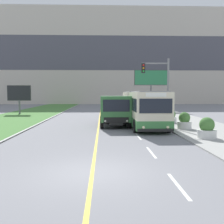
{
  "coord_description": "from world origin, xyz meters",
  "views": [
    {
      "loc": [
        0.4,
        -9.35,
        2.91
      ],
      "look_at": [
        1.1,
        11.17,
        1.4
      ],
      "focal_mm": 42.0,
      "sensor_mm": 36.0,
      "label": 1
    }
  ],
  "objects_px": {
    "dump_truck": "(115,111)",
    "billboard_small": "(19,94)",
    "traffic_light_mast": "(160,84)",
    "planter_round_second": "(184,121)",
    "planter_round_far": "(161,113)",
    "billboard_large": "(151,79)",
    "planter_round_third": "(171,117)",
    "planter_round_near": "(207,129)",
    "city_bus": "(142,108)"
  },
  "relations": [
    {
      "from": "dump_truck",
      "to": "traffic_light_mast",
      "type": "height_order",
      "value": "traffic_light_mast"
    },
    {
      "from": "planter_round_near",
      "to": "dump_truck",
      "type": "bearing_deg",
      "value": 131.28
    },
    {
      "from": "billboard_small",
      "to": "planter_round_near",
      "type": "height_order",
      "value": "billboard_small"
    },
    {
      "from": "billboard_large",
      "to": "billboard_small",
      "type": "relative_size",
      "value": 1.67
    },
    {
      "from": "billboard_small",
      "to": "city_bus",
      "type": "bearing_deg",
      "value": -39.08
    },
    {
      "from": "dump_truck",
      "to": "planter_round_near",
      "type": "height_order",
      "value": "dump_truck"
    },
    {
      "from": "planter_round_second",
      "to": "planter_round_third",
      "type": "relative_size",
      "value": 1.08
    },
    {
      "from": "dump_truck",
      "to": "planter_round_second",
      "type": "relative_size",
      "value": 4.65
    },
    {
      "from": "planter_round_second",
      "to": "planter_round_third",
      "type": "xyz_separation_m",
      "value": [
        0.04,
        4.24,
        -0.04
      ]
    },
    {
      "from": "billboard_small",
      "to": "planter_round_third",
      "type": "relative_size",
      "value": 3.21
    },
    {
      "from": "billboard_small",
      "to": "billboard_large",
      "type": "bearing_deg",
      "value": 17.03
    },
    {
      "from": "dump_truck",
      "to": "billboard_large",
      "type": "bearing_deg",
      "value": 71.25
    },
    {
      "from": "traffic_light_mast",
      "to": "billboard_small",
      "type": "xyz_separation_m",
      "value": [
        -16.1,
        14.69,
        -0.9
      ]
    },
    {
      "from": "planter_round_near",
      "to": "planter_round_second",
      "type": "distance_m",
      "value": 4.24
    },
    {
      "from": "traffic_light_mast",
      "to": "billboard_small",
      "type": "relative_size",
      "value": 1.46
    },
    {
      "from": "planter_round_near",
      "to": "planter_round_far",
      "type": "bearing_deg",
      "value": 90.14
    },
    {
      "from": "dump_truck",
      "to": "billboard_large",
      "type": "height_order",
      "value": "billboard_large"
    },
    {
      "from": "traffic_light_mast",
      "to": "billboard_small",
      "type": "distance_m",
      "value": 21.81
    },
    {
      "from": "planter_round_far",
      "to": "dump_truck",
      "type": "bearing_deg",
      "value": -129.96
    },
    {
      "from": "dump_truck",
      "to": "planter_round_near",
      "type": "bearing_deg",
      "value": -48.72
    },
    {
      "from": "billboard_large",
      "to": "planter_round_far",
      "type": "height_order",
      "value": "billboard_large"
    },
    {
      "from": "city_bus",
      "to": "planter_round_third",
      "type": "distance_m",
      "value": 3.1
    },
    {
      "from": "traffic_light_mast",
      "to": "planter_round_third",
      "type": "distance_m",
      "value": 4.72
    },
    {
      "from": "city_bus",
      "to": "billboard_small",
      "type": "height_order",
      "value": "billboard_small"
    },
    {
      "from": "planter_round_near",
      "to": "planter_round_far",
      "type": "xyz_separation_m",
      "value": [
        -0.03,
        12.73,
        -0.0
      ]
    },
    {
      "from": "planter_round_second",
      "to": "planter_round_third",
      "type": "distance_m",
      "value": 4.24
    },
    {
      "from": "planter_round_second",
      "to": "planter_round_far",
      "type": "bearing_deg",
      "value": 89.56
    },
    {
      "from": "dump_truck",
      "to": "billboard_small",
      "type": "relative_size",
      "value": 1.56
    },
    {
      "from": "city_bus",
      "to": "planter_round_far",
      "type": "height_order",
      "value": "city_bus"
    },
    {
      "from": "traffic_light_mast",
      "to": "planter_round_near",
      "type": "bearing_deg",
      "value": -71.09
    },
    {
      "from": "traffic_light_mast",
      "to": "billboard_large",
      "type": "relative_size",
      "value": 0.87
    },
    {
      "from": "traffic_light_mast",
      "to": "planter_round_near",
      "type": "xyz_separation_m",
      "value": [
        1.82,
        -5.33,
        -2.99
      ]
    },
    {
      "from": "traffic_light_mast",
      "to": "planter_round_second",
      "type": "bearing_deg",
      "value": -32.08
    },
    {
      "from": "planter_round_second",
      "to": "planter_round_far",
      "type": "distance_m",
      "value": 8.49
    },
    {
      "from": "billboard_small",
      "to": "traffic_light_mast",
      "type": "bearing_deg",
      "value": -42.38
    },
    {
      "from": "dump_truck",
      "to": "billboard_small",
      "type": "xyz_separation_m",
      "value": [
        -12.45,
        13.78,
        1.42
      ]
    },
    {
      "from": "city_bus",
      "to": "dump_truck",
      "type": "height_order",
      "value": "city_bus"
    },
    {
      "from": "billboard_small",
      "to": "planter_round_far",
      "type": "relative_size",
      "value": 3.02
    },
    {
      "from": "planter_round_third",
      "to": "planter_round_far",
      "type": "distance_m",
      "value": 4.24
    },
    {
      "from": "dump_truck",
      "to": "traffic_light_mast",
      "type": "distance_m",
      "value": 4.42
    },
    {
      "from": "traffic_light_mast",
      "to": "planter_round_third",
      "type": "relative_size",
      "value": 4.67
    },
    {
      "from": "city_bus",
      "to": "dump_truck",
      "type": "xyz_separation_m",
      "value": [
        -2.53,
        -1.62,
        -0.22
      ]
    },
    {
      "from": "billboard_large",
      "to": "planter_round_second",
      "type": "height_order",
      "value": "billboard_large"
    },
    {
      "from": "dump_truck",
      "to": "planter_round_far",
      "type": "bearing_deg",
      "value": 50.04
    },
    {
      "from": "planter_round_third",
      "to": "traffic_light_mast",
      "type": "bearing_deg",
      "value": -119.27
    },
    {
      "from": "dump_truck",
      "to": "planter_round_near",
      "type": "relative_size",
      "value": 4.68
    },
    {
      "from": "traffic_light_mast",
      "to": "billboard_large",
      "type": "xyz_separation_m",
      "value": [
        3.02,
        20.54,
        1.45
      ]
    },
    {
      "from": "dump_truck",
      "to": "city_bus",
      "type": "bearing_deg",
      "value": 32.61
    },
    {
      "from": "planter_round_second",
      "to": "planter_round_far",
      "type": "xyz_separation_m",
      "value": [
        0.07,
        8.48,
        -0.01
      ]
    },
    {
      "from": "city_bus",
      "to": "billboard_small",
      "type": "xyz_separation_m",
      "value": [
        -14.98,
        12.16,
        1.2
      ]
    }
  ]
}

